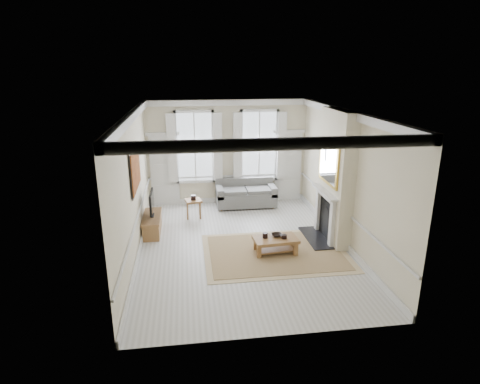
{
  "coord_description": "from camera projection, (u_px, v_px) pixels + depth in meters",
  "views": [
    {
      "loc": [
        -1.34,
        -9.24,
        4.4
      ],
      "look_at": [
        0.02,
        0.66,
        1.25
      ],
      "focal_mm": 30.0,
      "sensor_mm": 36.0,
      "label": 1
    }
  ],
  "objects": [
    {
      "name": "chimney_breast",
      "position": [
        336.0,
        177.0,
        10.22
      ],
      "size": [
        0.35,
        1.7,
        3.38
      ],
      "primitive_type": "cube",
      "color": "beige",
      "rests_on": "floor"
    },
    {
      "name": "ceiling",
      "position": [
        243.0,
        112.0,
        9.21
      ],
      "size": [
        7.2,
        7.2,
        0.0
      ],
      "primitive_type": "plane",
      "rotation": [
        3.14,
        0.0,
        0.0
      ],
      "color": "white",
      "rests_on": "back_wall"
    },
    {
      "name": "ceramic_pot_a",
      "position": [
        265.0,
        235.0,
        9.75
      ],
      "size": [
        0.13,
        0.13,
        0.13
      ],
      "primitive_type": "cylinder",
      "color": "black",
      "rests_on": "coffee_table"
    },
    {
      "name": "window_right",
      "position": [
        259.0,
        146.0,
        13.15
      ],
      "size": [
        1.26,
        0.2,
        2.2
      ],
      "primitive_type": null,
      "color": "#B2BCC6",
      "rests_on": "back_wall"
    },
    {
      "name": "ceramic_pot_b",
      "position": [
        284.0,
        237.0,
        9.72
      ],
      "size": [
        0.13,
        0.13,
        0.1
      ],
      "primitive_type": "cylinder",
      "color": "black",
      "rests_on": "coffee_table"
    },
    {
      "name": "fireplace",
      "position": [
        325.0,
        213.0,
        10.49
      ],
      "size": [
        0.21,
        1.45,
        1.33
      ],
      "color": "silver",
      "rests_on": "floor"
    },
    {
      "name": "bowl",
      "position": [
        277.0,
        235.0,
        9.85
      ],
      "size": [
        0.27,
        0.27,
        0.06
      ],
      "primitive_type": "imported",
      "rotation": [
        0.0,
        0.0,
        0.02
      ],
      "color": "black",
      "rests_on": "coffee_table"
    },
    {
      "name": "door_left",
      "position": [
        165.0,
        171.0,
        12.98
      ],
      "size": [
        0.9,
        0.08,
        2.3
      ],
      "primitive_type": "cube",
      "color": "silver",
      "rests_on": "floor"
    },
    {
      "name": "floor",
      "position": [
        243.0,
        246.0,
        10.23
      ],
      "size": [
        7.2,
        7.2,
        0.0
      ],
      "primitive_type": "plane",
      "color": "#B7B5AD",
      "rests_on": "ground"
    },
    {
      "name": "painting",
      "position": [
        135.0,
        169.0,
        9.56
      ],
      "size": [
        0.05,
        1.66,
        1.06
      ],
      "primitive_type": "cube",
      "color": "#A35A1C",
      "rests_on": "left_wall"
    },
    {
      "name": "coffee_table",
      "position": [
        276.0,
        241.0,
        9.78
      ],
      "size": [
        1.11,
        0.7,
        0.4
      ],
      "rotation": [
        0.0,
        0.0,
        0.08
      ],
      "color": "brown",
      "rests_on": "rug"
    },
    {
      "name": "rug",
      "position": [
        275.0,
        252.0,
        9.87
      ],
      "size": [
        3.5,
        2.6,
        0.02
      ],
      "primitive_type": "cube",
      "color": "#967F4D",
      "rests_on": "floor"
    },
    {
      "name": "left_wall",
      "position": [
        133.0,
        187.0,
        9.38
      ],
      "size": [
        0.0,
        7.2,
        7.2
      ],
      "primitive_type": "plane",
      "rotation": [
        1.57,
        0.0,
        1.57
      ],
      "color": "beige",
      "rests_on": "floor"
    },
    {
      "name": "back_wall",
      "position": [
        227.0,
        152.0,
        13.12
      ],
      "size": [
        5.2,
        0.0,
        5.2
      ],
      "primitive_type": "plane",
      "rotation": [
        1.57,
        0.0,
        0.0
      ],
      "color": "beige",
      "rests_on": "floor"
    },
    {
      "name": "window_left",
      "position": [
        195.0,
        147.0,
        12.88
      ],
      "size": [
        1.26,
        0.2,
        2.2
      ],
      "primitive_type": null,
      "color": "#B2BCC6",
      "rests_on": "back_wall"
    },
    {
      "name": "hearth",
      "position": [
        316.0,
        238.0,
        10.67
      ],
      "size": [
        0.55,
        1.5,
        0.05
      ],
      "primitive_type": "cube",
      "color": "black",
      "rests_on": "floor"
    },
    {
      "name": "tv_stand",
      "position": [
        152.0,
        224.0,
        11.04
      ],
      "size": [
        0.43,
        1.35,
        0.48
      ],
      "primitive_type": "cube",
      "color": "brown",
      "rests_on": "floor"
    },
    {
      "name": "side_table",
      "position": [
        194.0,
        203.0,
        12.08
      ],
      "size": [
        0.53,
        0.53,
        0.56
      ],
      "rotation": [
        0.0,
        0.0,
        0.19
      ],
      "color": "brown",
      "rests_on": "floor"
    },
    {
      "name": "right_wall",
      "position": [
        345.0,
        179.0,
        10.06
      ],
      "size": [
        0.0,
        7.2,
        7.2
      ],
      "primitive_type": "plane",
      "rotation": [
        1.57,
        0.0,
        -1.57
      ],
      "color": "beige",
      "rests_on": "floor"
    },
    {
      "name": "sofa",
      "position": [
        246.0,
        195.0,
        13.13
      ],
      "size": [
        1.91,
        0.93,
        0.87
      ],
      "color": "#5E5E5B",
      "rests_on": "floor"
    },
    {
      "name": "mirror",
      "position": [
        329.0,
        164.0,
        10.09
      ],
      "size": [
        0.06,
        1.26,
        1.06
      ],
      "primitive_type": "cube",
      "color": "gold",
      "rests_on": "chimney_breast"
    },
    {
      "name": "tv",
      "position": [
        152.0,
        202.0,
        10.85
      ],
      "size": [
        0.08,
        0.9,
        0.68
      ],
      "color": "black",
      "rests_on": "tv_stand"
    },
    {
      "name": "door_right",
      "position": [
        288.0,
        167.0,
        13.51
      ],
      "size": [
        0.9,
        0.08,
        2.3
      ],
      "primitive_type": "cube",
      "color": "silver",
      "rests_on": "floor"
    }
  ]
}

